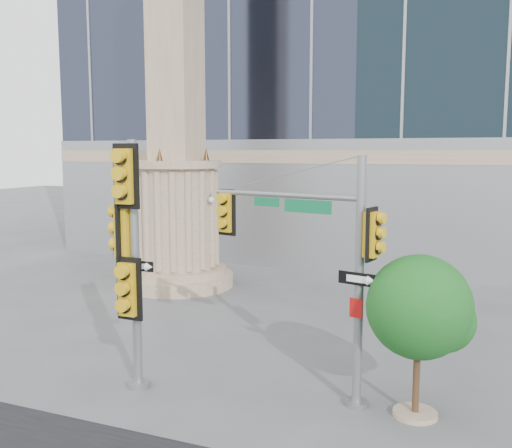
% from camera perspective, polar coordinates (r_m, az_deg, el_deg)
% --- Properties ---
extents(ground, '(120.00, 120.00, 0.00)m').
position_cam_1_polar(ground, '(13.40, -4.50, -16.81)').
color(ground, '#545456').
rests_on(ground, ground).
extents(monument, '(4.40, 4.40, 16.60)m').
position_cam_1_polar(monument, '(23.01, -7.91, 7.37)').
color(monument, '#9D836A').
rests_on(monument, ground).
extents(main_signal_pole, '(4.12, 1.25, 5.39)m').
position_cam_1_polar(main_signal_pole, '(12.54, 6.29, -2.53)').
color(main_signal_pole, slate).
rests_on(main_signal_pole, ground).
extents(secondary_signal_pole, '(0.97, 0.73, 5.72)m').
position_cam_1_polar(secondary_signal_pole, '(13.12, -12.57, -2.12)').
color(secondary_signal_pole, slate).
rests_on(secondary_signal_pole, ground).
extents(street_tree, '(2.18, 2.13, 3.40)m').
position_cam_1_polar(street_tree, '(12.17, 16.17, -8.39)').
color(street_tree, '#9D836A').
rests_on(street_tree, ground).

